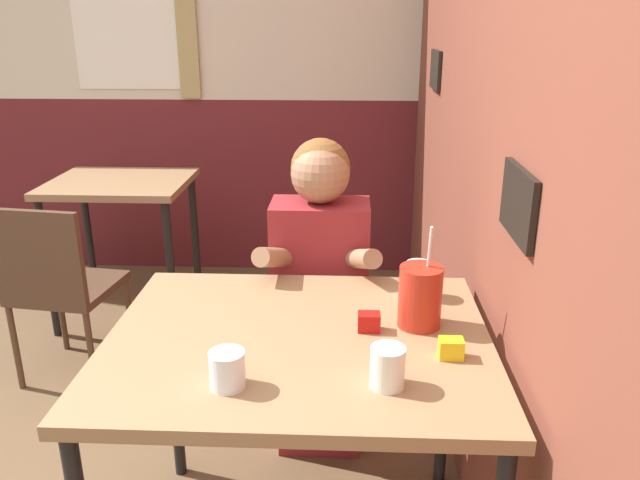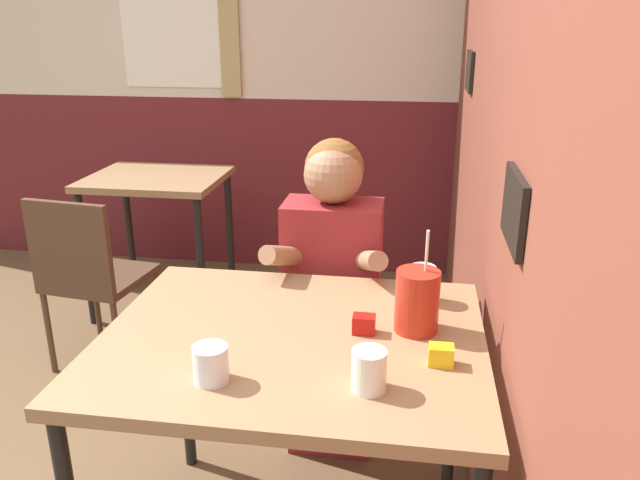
{
  "view_description": "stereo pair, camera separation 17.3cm",
  "coord_description": "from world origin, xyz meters",
  "views": [
    {
      "loc": [
        0.88,
        -1.13,
        1.56
      ],
      "look_at": [
        0.8,
        0.5,
        0.98
      ],
      "focal_mm": 35.0,
      "sensor_mm": 36.0,
      "label": 1
    },
    {
      "loc": [
        1.05,
        -1.11,
        1.56
      ],
      "look_at": [
        0.8,
        0.5,
        0.98
      ],
      "focal_mm": 35.0,
      "sensor_mm": 36.0,
      "label": 2
    }
  ],
  "objects": [
    {
      "name": "person_seated",
      "position": [
        0.79,
        0.91,
        0.62
      ],
      "size": [
        0.42,
        0.4,
        1.19
      ],
      "color": "maroon",
      "rests_on": "ground_plane"
    },
    {
      "name": "glass_near_pitcher",
      "position": [
        0.61,
        0.09,
        0.82
      ],
      "size": [
        0.08,
        0.08,
        0.09
      ],
      "color": "silver",
      "rests_on": "main_table"
    },
    {
      "name": "glass_far_side",
      "position": [
        1.09,
        0.6,
        0.83
      ],
      "size": [
        0.08,
        0.08,
        0.11
      ],
      "color": "silver",
      "rests_on": "main_table"
    },
    {
      "name": "main_table",
      "position": [
        0.75,
        0.34,
        0.7
      ],
      "size": [
        1.02,
        0.83,
        0.77
      ],
      "color": "#93704C",
      "rests_on": "ground_plane"
    },
    {
      "name": "condiment_mustard",
      "position": [
        1.14,
        0.24,
        0.8
      ],
      "size": [
        0.06,
        0.04,
        0.05
      ],
      "color": "yellow",
      "rests_on": "main_table"
    },
    {
      "name": "background_table",
      "position": [
        -0.31,
        1.98,
        0.66
      ],
      "size": [
        0.71,
        0.6,
        0.77
      ],
      "color": "#93704C",
      "rests_on": "ground_plane"
    },
    {
      "name": "cocktail_pitcher",
      "position": [
        1.08,
        0.41,
        0.86
      ],
      "size": [
        0.12,
        0.12,
        0.29
      ],
      "color": "#B22819",
      "rests_on": "main_table"
    },
    {
      "name": "chair_near_window",
      "position": [
        -0.37,
        1.31,
        0.49
      ],
      "size": [
        0.45,
        0.45,
        0.84
      ],
      "rotation": [
        0.0,
        0.0,
        -0.13
      ],
      "color": "#4C3323",
      "rests_on": "ground_plane"
    },
    {
      "name": "back_wall",
      "position": [
        -0.01,
        2.72,
        1.36
      ],
      "size": [
        5.59,
        0.09,
        2.7
      ],
      "color": "beige",
      "rests_on": "ground_plane"
    },
    {
      "name": "brick_wall_right",
      "position": [
        1.33,
        1.35,
        1.35
      ],
      "size": [
        0.08,
        4.7,
        2.7
      ],
      "color": "brown",
      "rests_on": "ground_plane"
    },
    {
      "name": "glass_center",
      "position": [
        0.97,
        0.11,
        0.82
      ],
      "size": [
        0.08,
        0.08,
        0.1
      ],
      "color": "silver",
      "rests_on": "main_table"
    },
    {
      "name": "condiment_ketchup",
      "position": [
        0.94,
        0.38,
        0.8
      ],
      "size": [
        0.06,
        0.04,
        0.05
      ],
      "color": "#B7140F",
      "rests_on": "main_table"
    }
  ]
}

